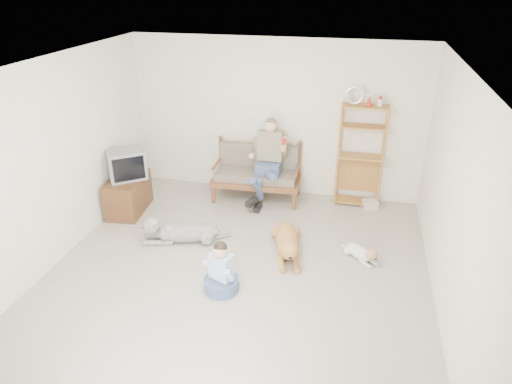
% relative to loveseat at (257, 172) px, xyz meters
% --- Properties ---
extents(floor, '(5.50, 5.50, 0.00)m').
position_rel_loveseat_xyz_m(floor, '(0.25, -2.41, -0.49)').
color(floor, beige).
rests_on(floor, ground).
extents(ceiling, '(5.50, 5.50, 0.00)m').
position_rel_loveseat_xyz_m(ceiling, '(0.25, -2.41, 2.21)').
color(ceiling, white).
rests_on(ceiling, ground).
extents(wall_back, '(5.00, 0.00, 5.00)m').
position_rel_loveseat_xyz_m(wall_back, '(0.25, 0.34, 0.86)').
color(wall_back, silver).
rests_on(wall_back, ground).
extents(wall_front, '(5.00, 0.00, 5.00)m').
position_rel_loveseat_xyz_m(wall_front, '(0.25, -5.16, 0.86)').
color(wall_front, silver).
rests_on(wall_front, ground).
extents(wall_left, '(0.00, 5.50, 5.50)m').
position_rel_loveseat_xyz_m(wall_left, '(-2.25, -2.41, 0.86)').
color(wall_left, silver).
rests_on(wall_left, ground).
extents(wall_right, '(0.00, 5.50, 5.50)m').
position_rel_loveseat_xyz_m(wall_right, '(2.75, -2.41, 0.86)').
color(wall_right, silver).
rests_on(wall_right, ground).
extents(loveseat, '(1.53, 0.76, 0.95)m').
position_rel_loveseat_xyz_m(loveseat, '(0.00, 0.00, 0.00)').
color(loveseat, brown).
rests_on(loveseat, ground).
extents(man, '(0.56, 0.80, 1.29)m').
position_rel_loveseat_xyz_m(man, '(0.20, -0.22, 0.19)').
color(man, '#44527D').
rests_on(man, loveseat).
extents(etagere, '(0.77, 0.34, 2.03)m').
position_rel_loveseat_xyz_m(etagere, '(1.72, 0.14, 0.40)').
color(etagere, '#A27633').
rests_on(etagere, ground).
extents(book_stack, '(0.27, 0.23, 0.15)m').
position_rel_loveseat_xyz_m(book_stack, '(1.97, -0.01, -0.41)').
color(book_stack, white).
rests_on(book_stack, ground).
extents(tv_stand, '(0.58, 0.94, 0.60)m').
position_rel_loveseat_xyz_m(tv_stand, '(-1.98, -0.99, -0.19)').
color(tv_stand, brown).
rests_on(tv_stand, ground).
extents(crt_tv, '(0.74, 0.71, 0.48)m').
position_rel_loveseat_xyz_m(crt_tv, '(-1.94, -0.97, 0.35)').
color(crt_tv, gray).
rests_on(crt_tv, tv_stand).
extents(wall_outlet, '(0.12, 0.02, 0.08)m').
position_rel_loveseat_xyz_m(wall_outlet, '(-1.00, 0.33, -0.19)').
color(wall_outlet, silver).
rests_on(wall_outlet, ground).
extents(golden_retriever, '(0.54, 1.31, 0.41)m').
position_rel_loveseat_xyz_m(golden_retriever, '(0.81, -1.66, -0.32)').
color(golden_retriever, '#AE853C').
rests_on(golden_retriever, ground).
extents(shaggy_dog, '(1.33, 0.59, 0.41)m').
position_rel_loveseat_xyz_m(shaggy_dog, '(-0.79, -1.71, -0.32)').
color(shaggy_dog, silver).
rests_on(shaggy_dog, ground).
extents(terrier, '(0.54, 0.52, 0.26)m').
position_rel_loveseat_xyz_m(terrier, '(1.87, -1.60, -0.38)').
color(terrier, white).
rests_on(terrier, ground).
extents(child, '(0.44, 0.44, 0.70)m').
position_rel_loveseat_xyz_m(child, '(0.15, -2.66, -0.23)').
color(child, '#44527D').
rests_on(child, ground).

